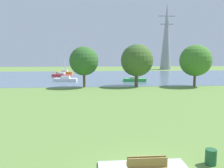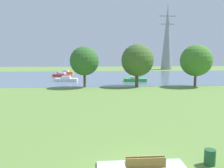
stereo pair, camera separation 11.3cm
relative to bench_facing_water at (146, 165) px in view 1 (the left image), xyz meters
The scene contains 13 objects.
ground_plane 21.74m from the bench_facing_water, 90.00° to the left, with size 160.00×160.00×0.00m, color olive.
bench_facing_water is the anchor object (origin of this frame).
litter_bin 3.61m from the bench_facing_water, 11.74° to the left, with size 0.56×0.56×0.80m, color #1E512D.
water_surface 49.73m from the bench_facing_water, 90.00° to the left, with size 140.00×40.00×0.02m, color slate.
sailboat_orange 60.17m from the bench_facing_water, 100.66° to the left, with size 5.00×2.40×5.18m.
sailboat_green 38.34m from the bench_facing_water, 80.67° to the left, with size 4.89×1.82×7.64m.
sailboat_white 40.31m from the bench_facing_water, 102.08° to the left, with size 4.93×1.98×7.94m.
sailboat_red 51.32m from the bench_facing_water, 102.20° to the left, with size 5.03×2.87×5.68m.
tree_east_far 30.36m from the bench_facing_water, 97.81° to the left, with size 4.99×4.99×7.04m.
tree_west_near 31.08m from the bench_facing_water, 80.44° to the left, with size 4.73×4.73×7.45m.
tree_mid_shore 31.24m from the bench_facing_water, 80.19° to the left, with size 5.76×5.76×7.51m.
tree_west_far 33.60m from the bench_facing_water, 62.13° to the left, with size 5.57×5.57×7.40m.
electricity_pylon 82.78m from the bench_facing_water, 71.82° to the left, with size 6.40×4.40×25.37m.
Camera 1 is at (-2.35, -9.64, 5.55)m, focal length 36.68 mm.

